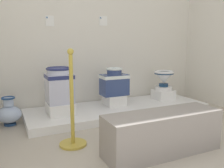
{
  "coord_description": "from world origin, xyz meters",
  "views": [
    {
      "loc": [
        0.15,
        -0.89,
        1.04
      ],
      "look_at": [
        1.61,
        2.21,
        0.45
      ],
      "focal_mm": 37.96,
      "sensor_mm": 36.0,
      "label": 1
    }
  ],
  "objects_px": {
    "info_placard_first": "(50,21)",
    "stanchion_post_near_left": "(72,120)",
    "antique_toilet_tall_cobalt": "(59,84)",
    "info_placard_second": "(103,21)",
    "plinth_block_squat_floral": "(114,100)",
    "decorative_vase_spare": "(9,113)",
    "plinth_block_tall_cobalt": "(60,108)",
    "antique_toilet_squat_floral": "(114,82)",
    "antique_toilet_pale_glazed": "(164,78)",
    "plinth_block_pale_glazed": "(163,95)",
    "museum_bench": "(163,133)"
  },
  "relations": [
    {
      "from": "info_placard_first",
      "to": "stanchion_post_near_left",
      "type": "relative_size",
      "value": 0.15
    },
    {
      "from": "antique_toilet_tall_cobalt",
      "to": "info_placard_second",
      "type": "bearing_deg",
      "value": 30.04
    },
    {
      "from": "plinth_block_squat_floral",
      "to": "decorative_vase_spare",
      "type": "distance_m",
      "value": 1.49
    },
    {
      "from": "plinth_block_tall_cobalt",
      "to": "antique_toilet_squat_floral",
      "type": "height_order",
      "value": "antique_toilet_squat_floral"
    },
    {
      "from": "info_placard_first",
      "to": "info_placard_second",
      "type": "relative_size",
      "value": 1.01
    },
    {
      "from": "antique_toilet_pale_glazed",
      "to": "plinth_block_pale_glazed",
      "type": "bearing_deg",
      "value": -135.0
    },
    {
      "from": "antique_toilet_tall_cobalt",
      "to": "antique_toilet_squat_floral",
      "type": "distance_m",
      "value": 0.87
    },
    {
      "from": "antique_toilet_tall_cobalt",
      "to": "decorative_vase_spare",
      "type": "xyz_separation_m",
      "value": [
        -0.63,
        0.12,
        -0.35
      ]
    },
    {
      "from": "plinth_block_squat_floral",
      "to": "info_placard_second",
      "type": "bearing_deg",
      "value": 92.28
    },
    {
      "from": "antique_toilet_tall_cobalt",
      "to": "info_placard_second",
      "type": "relative_size",
      "value": 3.22
    },
    {
      "from": "antique_toilet_squat_floral",
      "to": "info_placard_second",
      "type": "distance_m",
      "value": 1.01
    },
    {
      "from": "antique_toilet_pale_glazed",
      "to": "museum_bench",
      "type": "relative_size",
      "value": 0.29
    },
    {
      "from": "antique_toilet_squat_floral",
      "to": "plinth_block_pale_glazed",
      "type": "relative_size",
      "value": 1.31
    },
    {
      "from": "plinth_block_pale_glazed",
      "to": "info_placard_second",
      "type": "relative_size",
      "value": 2.17
    },
    {
      "from": "plinth_block_tall_cobalt",
      "to": "decorative_vase_spare",
      "type": "height_order",
      "value": "decorative_vase_spare"
    },
    {
      "from": "decorative_vase_spare",
      "to": "museum_bench",
      "type": "height_order",
      "value": "museum_bench"
    },
    {
      "from": "info_placard_second",
      "to": "museum_bench",
      "type": "bearing_deg",
      "value": -95.49
    },
    {
      "from": "antique_toilet_squat_floral",
      "to": "antique_toilet_pale_glazed",
      "type": "bearing_deg",
      "value": -0.02
    },
    {
      "from": "antique_toilet_pale_glazed",
      "to": "info_placard_first",
      "type": "distance_m",
      "value": 2.03
    },
    {
      "from": "info_placard_first",
      "to": "stanchion_post_near_left",
      "type": "distance_m",
      "value": 1.71
    },
    {
      "from": "museum_bench",
      "to": "antique_toilet_pale_glazed",
      "type": "bearing_deg",
      "value": 52.56
    },
    {
      "from": "antique_toilet_tall_cobalt",
      "to": "plinth_block_squat_floral",
      "type": "xyz_separation_m",
      "value": [
        0.86,
        0.11,
        -0.33
      ]
    },
    {
      "from": "plinth_block_squat_floral",
      "to": "plinth_block_pale_glazed",
      "type": "xyz_separation_m",
      "value": [
        0.93,
        -0.0,
        -0.0
      ]
    },
    {
      "from": "antique_toilet_tall_cobalt",
      "to": "museum_bench",
      "type": "relative_size",
      "value": 0.41
    },
    {
      "from": "plinth_block_squat_floral",
      "to": "plinth_block_tall_cobalt",
      "type": "bearing_deg",
      "value": -173.03
    },
    {
      "from": "stanchion_post_near_left",
      "to": "museum_bench",
      "type": "relative_size",
      "value": 0.86
    },
    {
      "from": "plinth_block_tall_cobalt",
      "to": "antique_toilet_pale_glazed",
      "type": "relative_size",
      "value": 1.15
    },
    {
      "from": "antique_toilet_squat_floral",
      "to": "info_placard_second",
      "type": "bearing_deg",
      "value": 92.28
    },
    {
      "from": "antique_toilet_pale_glazed",
      "to": "info_placard_first",
      "type": "xyz_separation_m",
      "value": [
        -1.78,
        0.38,
        0.9
      ]
    },
    {
      "from": "antique_toilet_pale_glazed",
      "to": "decorative_vase_spare",
      "type": "relative_size",
      "value": 0.92
    },
    {
      "from": "plinth_block_tall_cobalt",
      "to": "info_placard_second",
      "type": "relative_size",
      "value": 2.63
    },
    {
      "from": "antique_toilet_tall_cobalt",
      "to": "info_placard_first",
      "type": "xyz_separation_m",
      "value": [
        0.0,
        0.49,
        0.85
      ]
    },
    {
      "from": "plinth_block_squat_floral",
      "to": "museum_bench",
      "type": "bearing_deg",
      "value": -97.5
    },
    {
      "from": "plinth_block_pale_glazed",
      "to": "antique_toilet_tall_cobalt",
      "type": "bearing_deg",
      "value": -176.64
    },
    {
      "from": "antique_toilet_pale_glazed",
      "to": "plinth_block_squat_floral",
      "type": "bearing_deg",
      "value": 179.98
    },
    {
      "from": "plinth_block_pale_glazed",
      "to": "antique_toilet_pale_glazed",
      "type": "bearing_deg",
      "value": 45.0
    },
    {
      "from": "info_placard_second",
      "to": "stanchion_post_near_left",
      "type": "xyz_separation_m",
      "value": [
        -0.91,
        -1.31,
        -1.13
      ]
    },
    {
      "from": "info_placard_first",
      "to": "decorative_vase_spare",
      "type": "bearing_deg",
      "value": -149.62
    },
    {
      "from": "plinth_block_squat_floral",
      "to": "stanchion_post_near_left",
      "type": "distance_m",
      "value": 1.31
    },
    {
      "from": "info_placard_second",
      "to": "plinth_block_pale_glazed",
      "type": "bearing_deg",
      "value": -22.18
    },
    {
      "from": "info_placard_first",
      "to": "museum_bench",
      "type": "relative_size",
      "value": 0.13
    },
    {
      "from": "antique_toilet_tall_cobalt",
      "to": "plinth_block_pale_glazed",
      "type": "distance_m",
      "value": 1.82
    },
    {
      "from": "antique_toilet_pale_glazed",
      "to": "decorative_vase_spare",
      "type": "bearing_deg",
      "value": 179.71
    },
    {
      "from": "stanchion_post_near_left",
      "to": "info_placard_first",
      "type": "bearing_deg",
      "value": 87.15
    },
    {
      "from": "antique_toilet_squat_floral",
      "to": "info_placard_second",
      "type": "relative_size",
      "value": 2.83
    },
    {
      "from": "info_placard_second",
      "to": "museum_bench",
      "type": "relative_size",
      "value": 0.13
    },
    {
      "from": "plinth_block_pale_glazed",
      "to": "museum_bench",
      "type": "distance_m",
      "value": 1.84
    },
    {
      "from": "plinth_block_tall_cobalt",
      "to": "plinth_block_pale_glazed",
      "type": "xyz_separation_m",
      "value": [
        1.79,
        0.1,
        0.0
      ]
    },
    {
      "from": "antique_toilet_tall_cobalt",
      "to": "plinth_block_pale_glazed",
      "type": "height_order",
      "value": "antique_toilet_tall_cobalt"
    },
    {
      "from": "antique_toilet_squat_floral",
      "to": "antique_toilet_pale_glazed",
      "type": "xyz_separation_m",
      "value": [
        0.93,
        -0.0,
        -0.01
      ]
    }
  ]
}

